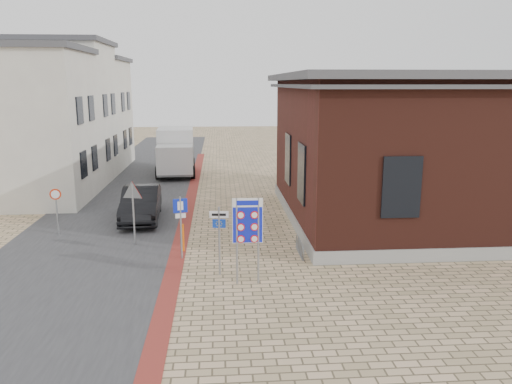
{
  "coord_description": "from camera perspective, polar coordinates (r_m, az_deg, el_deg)",
  "views": [
    {
      "loc": [
        -0.37,
        -15.7,
        6.36
      ],
      "look_at": [
        1.06,
        3.32,
        2.2
      ],
      "focal_mm": 35.0,
      "sensor_mm": 36.0,
      "label": 1
    }
  ],
  "objects": [
    {
      "name": "bollard",
      "position": [
        19.44,
        -8.34,
        -5.22
      ],
      "size": [
        0.11,
        0.11,
        1.1
      ],
      "primitive_type": "cylinder",
      "rotation": [
        0.0,
        0.0,
        0.08
      ],
      "color": "orange",
      "rests_on": "ground"
    },
    {
      "name": "ground",
      "position": [
        16.94,
        -2.76,
        -9.76
      ],
      "size": [
        120.0,
        120.0,
        0.0
      ],
      "primitive_type": "plane",
      "color": "tan",
      "rests_on": "ground"
    },
    {
      "name": "curb_strip",
      "position": [
        26.52,
        -7.69,
        -1.65
      ],
      "size": [
        0.6,
        40.0,
        0.02
      ],
      "primitive_type": "cube",
      "color": "maroon",
      "rests_on": "ground"
    },
    {
      "name": "border_sign",
      "position": [
        15.8,
        -0.97,
        -3.53
      ],
      "size": [
        0.97,
        0.08,
        2.85
      ],
      "rotation": [
        0.0,
        0.0,
        -0.01
      ],
      "color": "gray",
      "rests_on": "ground"
    },
    {
      "name": "sedan",
      "position": [
        24.26,
        -13.0,
        -1.3
      ],
      "size": [
        1.94,
        4.86,
        1.57
      ],
      "primitive_type": "imported",
      "rotation": [
        0.0,
        0.0,
        0.06
      ],
      "color": "black",
      "rests_on": "ground"
    },
    {
      "name": "brick_building",
      "position": [
        24.72,
        18.08,
        5.03
      ],
      "size": [
        13.0,
        13.0,
        6.8
      ],
      "color": "gray",
      "rests_on": "ground"
    },
    {
      "name": "yield_sign",
      "position": [
        20.28,
        -13.92,
        -0.6
      ],
      "size": [
        0.9,
        0.26,
        2.55
      ],
      "rotation": [
        0.0,
        0.0,
        -0.22
      ],
      "color": "gray",
      "rests_on": "ground"
    },
    {
      "name": "townhouse_near",
      "position": [
        29.74,
        -25.4,
        6.91
      ],
      "size": [
        7.4,
        6.4,
        8.3
      ],
      "color": "beige",
      "rests_on": "ground"
    },
    {
      "name": "essen_sign",
      "position": [
        16.7,
        -4.23,
        -4.41
      ],
      "size": [
        0.64,
        0.1,
        2.38
      ],
      "rotation": [
        0.0,
        0.0,
        -0.09
      ],
      "color": "gray",
      "rests_on": "ground"
    },
    {
      "name": "speed_sign",
      "position": [
        22.8,
        -21.85,
        -1.36
      ],
      "size": [
        0.48,
        0.09,
        2.02
      ],
      "rotation": [
        0.0,
        0.0,
        0.13
      ],
      "color": "gray",
      "rests_on": "ground"
    },
    {
      "name": "townhouse_mid",
      "position": [
        35.38,
        -22.02,
        8.52
      ],
      "size": [
        7.4,
        6.4,
        9.1
      ],
      "color": "beige",
      "rests_on": "ground"
    },
    {
      "name": "townhouse_far",
      "position": [
        41.15,
        -19.47,
        8.57
      ],
      "size": [
        7.4,
        6.4,
        8.3
      ],
      "color": "beige",
      "rests_on": "ground"
    },
    {
      "name": "road_strip",
      "position": [
        31.76,
        -13.49,
        0.44
      ],
      "size": [
        7.0,
        60.0,
        0.02
      ],
      "primitive_type": "cube",
      "color": "#38383A",
      "rests_on": "ground"
    },
    {
      "name": "parking_sign",
      "position": [
        18.38,
        -8.61,
        -2.86
      ],
      "size": [
        0.51,
        0.17,
        2.36
      ],
      "rotation": [
        0.0,
        0.0,
        0.25
      ],
      "color": "gray",
      "rests_on": "ground"
    },
    {
      "name": "box_truck",
      "position": [
        36.01,
        -9.16,
        4.66
      ],
      "size": [
        2.89,
        6.28,
        3.22
      ],
      "rotation": [
        0.0,
        0.0,
        0.05
      ],
      "color": "slate",
      "rests_on": "ground"
    },
    {
      "name": "bike_rack",
      "position": [
        19.15,
        5.04,
        -6.31
      ],
      "size": [
        0.08,
        1.8,
        0.6
      ],
      "color": "slate",
      "rests_on": "ground"
    }
  ]
}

